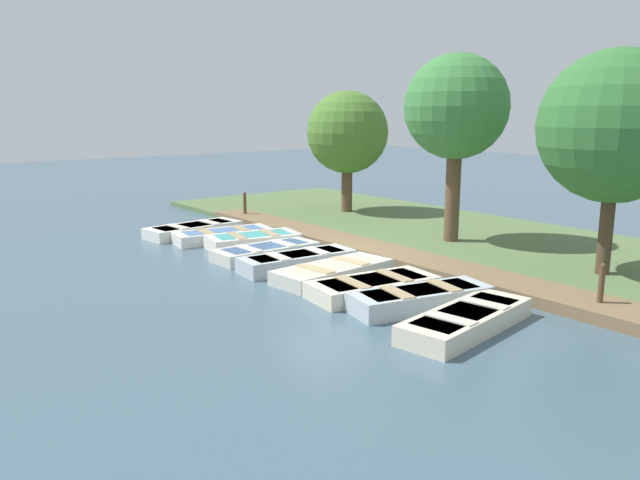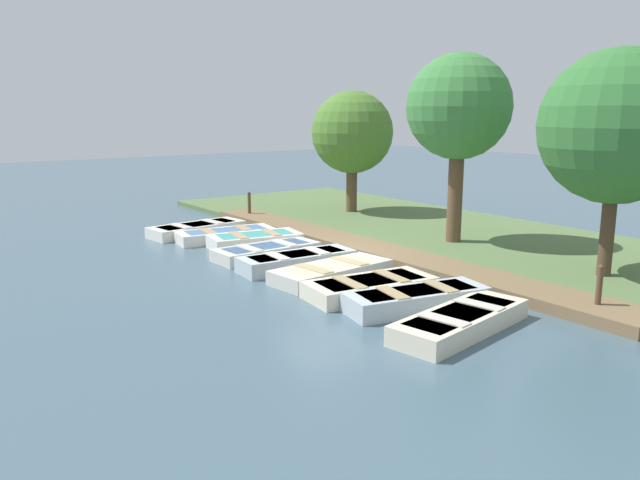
{
  "view_description": "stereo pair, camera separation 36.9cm",
  "coord_description": "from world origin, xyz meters",
  "px_view_note": "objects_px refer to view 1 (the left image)",
  "views": [
    {
      "loc": [
        9.92,
        12.68,
        3.95
      ],
      "look_at": [
        0.29,
        0.12,
        0.65
      ],
      "focal_mm": 35.0,
      "sensor_mm": 36.0,
      "label": 1
    },
    {
      "loc": [
        9.62,
        12.91,
        3.95
      ],
      "look_at": [
        0.29,
        0.12,
        0.65
      ],
      "focal_mm": 35.0,
      "sensor_mm": 36.0,
      "label": 2
    }
  ],
  "objects_px": {
    "rowboat_8": "(466,320)",
    "rowboat_7": "(420,298)",
    "park_tree_left": "(456,108)",
    "rowboat_3": "(266,251)",
    "mooring_post_near": "(245,206)",
    "rowboat_4": "(297,261)",
    "rowboat_0": "(193,229)",
    "rowboat_2": "(253,241)",
    "rowboat_5": "(333,271)",
    "rowboat_6": "(373,287)",
    "rowboat_1": "(223,235)",
    "mooring_post_far": "(601,289)",
    "park_tree_center": "(616,127)",
    "park_tree_far_left": "(347,133)"
  },
  "relations": [
    {
      "from": "rowboat_7",
      "to": "park_tree_far_left",
      "type": "xyz_separation_m",
      "value": [
        -6.17,
        -9.72,
        2.91
      ]
    },
    {
      "from": "rowboat_0",
      "to": "rowboat_2",
      "type": "bearing_deg",
      "value": 94.81
    },
    {
      "from": "rowboat_5",
      "to": "mooring_post_far",
      "type": "distance_m",
      "value": 5.85
    },
    {
      "from": "rowboat_7",
      "to": "park_tree_far_left",
      "type": "height_order",
      "value": "park_tree_far_left"
    },
    {
      "from": "rowboat_0",
      "to": "rowboat_1",
      "type": "distance_m",
      "value": 1.45
    },
    {
      "from": "rowboat_2",
      "to": "rowboat_5",
      "type": "bearing_deg",
      "value": 96.42
    },
    {
      "from": "rowboat_8",
      "to": "rowboat_7",
      "type": "bearing_deg",
      "value": -111.01
    },
    {
      "from": "rowboat_1",
      "to": "rowboat_8",
      "type": "relative_size",
      "value": 0.94
    },
    {
      "from": "mooring_post_far",
      "to": "rowboat_7",
      "type": "bearing_deg",
      "value": -44.17
    },
    {
      "from": "rowboat_2",
      "to": "park_tree_center",
      "type": "bearing_deg",
      "value": 130.63
    },
    {
      "from": "rowboat_0",
      "to": "rowboat_2",
      "type": "height_order",
      "value": "rowboat_2"
    },
    {
      "from": "park_tree_left",
      "to": "park_tree_center",
      "type": "relative_size",
      "value": 1.04
    },
    {
      "from": "rowboat_3",
      "to": "rowboat_6",
      "type": "xyz_separation_m",
      "value": [
        0.06,
        4.41,
        0.02
      ]
    },
    {
      "from": "rowboat_8",
      "to": "park_tree_far_left",
      "type": "height_order",
      "value": "park_tree_far_left"
    },
    {
      "from": "rowboat_0",
      "to": "park_tree_center",
      "type": "bearing_deg",
      "value": 109.27
    },
    {
      "from": "park_tree_far_left",
      "to": "rowboat_7",
      "type": "bearing_deg",
      "value": 57.62
    },
    {
      "from": "rowboat_5",
      "to": "mooring_post_near",
      "type": "xyz_separation_m",
      "value": [
        -2.49,
        -8.27,
        0.35
      ]
    },
    {
      "from": "park_tree_left",
      "to": "rowboat_7",
      "type": "bearing_deg",
      "value": 35.4
    },
    {
      "from": "rowboat_4",
      "to": "rowboat_8",
      "type": "relative_size",
      "value": 0.94
    },
    {
      "from": "rowboat_5",
      "to": "rowboat_7",
      "type": "xyz_separation_m",
      "value": [
        0.01,
        2.86,
        0.03
      ]
    },
    {
      "from": "rowboat_3",
      "to": "rowboat_7",
      "type": "xyz_separation_m",
      "value": [
        -0.08,
        5.68,
        0.04
      ]
    },
    {
      "from": "mooring_post_near",
      "to": "rowboat_4",
      "type": "bearing_deg",
      "value": 69.49
    },
    {
      "from": "rowboat_6",
      "to": "park_tree_center",
      "type": "bearing_deg",
      "value": 162.65
    },
    {
      "from": "rowboat_0",
      "to": "rowboat_6",
      "type": "relative_size",
      "value": 1.07
    },
    {
      "from": "rowboat_3",
      "to": "park_tree_left",
      "type": "bearing_deg",
      "value": 156.45
    },
    {
      "from": "rowboat_4",
      "to": "rowboat_8",
      "type": "distance_m",
      "value": 5.57
    },
    {
      "from": "rowboat_3",
      "to": "rowboat_4",
      "type": "height_order",
      "value": "rowboat_4"
    },
    {
      "from": "rowboat_0",
      "to": "park_tree_left",
      "type": "relative_size",
      "value": 0.58
    },
    {
      "from": "mooring_post_far",
      "to": "rowboat_6",
      "type": "bearing_deg",
      "value": -54.43
    },
    {
      "from": "rowboat_0",
      "to": "rowboat_6",
      "type": "bearing_deg",
      "value": 84.25
    },
    {
      "from": "rowboat_3",
      "to": "rowboat_6",
      "type": "height_order",
      "value": "rowboat_6"
    },
    {
      "from": "rowboat_5",
      "to": "rowboat_6",
      "type": "relative_size",
      "value": 1.05
    },
    {
      "from": "rowboat_5",
      "to": "rowboat_6",
      "type": "xyz_separation_m",
      "value": [
        0.15,
        1.59,
        0.01
      ]
    },
    {
      "from": "rowboat_6",
      "to": "park_tree_left",
      "type": "distance_m",
      "value": 6.89
    },
    {
      "from": "rowboat_2",
      "to": "park_tree_left",
      "type": "bearing_deg",
      "value": 155.37
    },
    {
      "from": "rowboat_1",
      "to": "mooring_post_far",
      "type": "distance_m",
      "value": 11.06
    },
    {
      "from": "rowboat_2",
      "to": "rowboat_3",
      "type": "height_order",
      "value": "rowboat_2"
    },
    {
      "from": "rowboat_8",
      "to": "mooring_post_far",
      "type": "relative_size",
      "value": 3.14
    },
    {
      "from": "rowboat_7",
      "to": "mooring_post_near",
      "type": "distance_m",
      "value": 11.41
    },
    {
      "from": "rowboat_4",
      "to": "mooring_post_far",
      "type": "bearing_deg",
      "value": 115.74
    },
    {
      "from": "rowboat_7",
      "to": "rowboat_8",
      "type": "relative_size",
      "value": 0.95
    },
    {
      "from": "rowboat_5",
      "to": "rowboat_7",
      "type": "bearing_deg",
      "value": 84.79
    },
    {
      "from": "rowboat_4",
      "to": "rowboat_6",
      "type": "height_order",
      "value": "rowboat_4"
    },
    {
      "from": "rowboat_8",
      "to": "mooring_post_near",
      "type": "distance_m",
      "value": 12.85
    },
    {
      "from": "rowboat_4",
      "to": "rowboat_7",
      "type": "xyz_separation_m",
      "value": [
        -0.11,
        4.15,
        0.0
      ]
    },
    {
      "from": "rowboat_4",
      "to": "rowboat_6",
      "type": "xyz_separation_m",
      "value": [
        0.03,
        2.88,
        -0.02
      ]
    },
    {
      "from": "rowboat_6",
      "to": "mooring_post_far",
      "type": "xyz_separation_m",
      "value": [
        -2.64,
        3.69,
        0.34
      ]
    },
    {
      "from": "rowboat_3",
      "to": "mooring_post_near",
      "type": "distance_m",
      "value": 6.04
    },
    {
      "from": "rowboat_1",
      "to": "rowboat_2",
      "type": "relative_size",
      "value": 1.09
    },
    {
      "from": "rowboat_0",
      "to": "park_tree_center",
      "type": "height_order",
      "value": "park_tree_center"
    }
  ]
}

